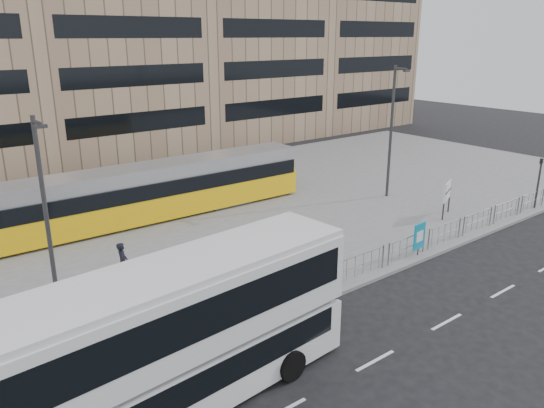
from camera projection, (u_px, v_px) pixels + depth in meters
ground at (333, 298)px, 21.64m from camera, size 120.00×120.00×0.00m
plaza at (187, 220)px, 30.58m from camera, size 64.00×24.00×0.15m
kerb at (332, 296)px, 21.65m from camera, size 64.00×0.25×0.17m
building_row at (62, 1)px, 44.22m from camera, size 70.40×18.40×31.20m
pedestrian_barrier at (359, 260)px, 22.89m from camera, size 32.07×0.07×1.10m
road_markings at (430, 331)px, 19.24m from camera, size 62.00×0.12×0.01m
double_decker_bus at (178, 334)px, 14.64m from camera, size 11.14×3.42×4.39m
tram at (87, 204)px, 28.03m from camera, size 26.72×3.07×3.14m
station_sign at (448, 193)px, 30.56m from camera, size 1.67×0.76×2.04m
ad_panel at (419, 237)px, 25.18m from camera, size 0.87×0.14×1.62m
pedestrian at (123, 262)px, 22.45m from camera, size 0.65×0.77×1.79m
traffic_light_west at (164, 299)px, 17.10m from camera, size 0.17×0.20×3.10m
traffic_light_east at (539, 177)px, 31.81m from camera, size 0.20×0.23×3.10m
lamp_post_west at (45, 203)px, 20.05m from camera, size 0.45×1.04×7.34m
lamp_post_east at (392, 127)px, 33.40m from camera, size 0.45×1.04×8.34m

